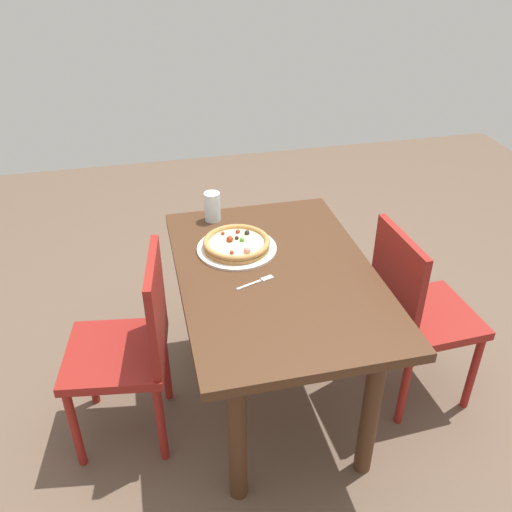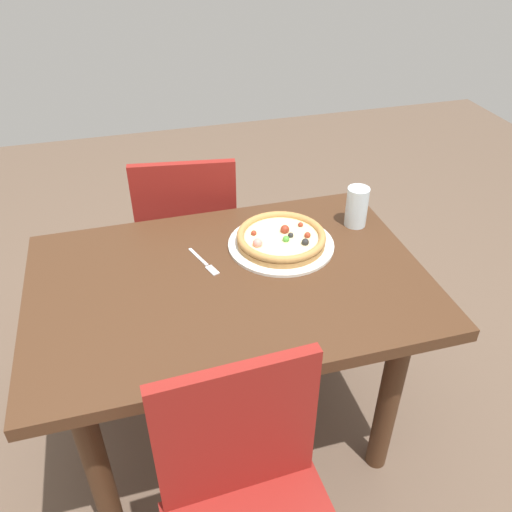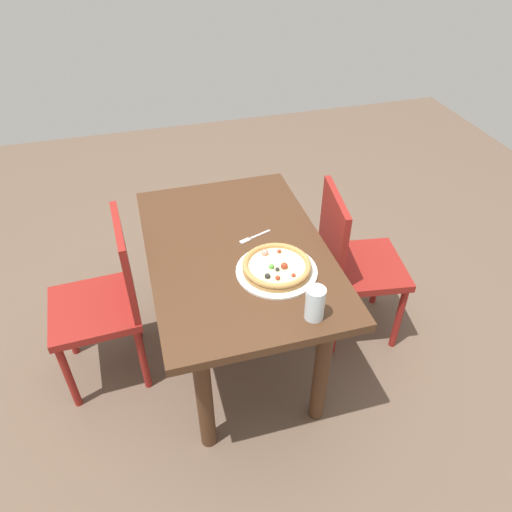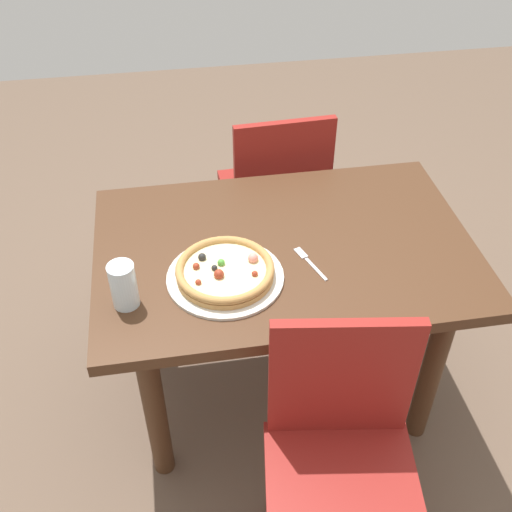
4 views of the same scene
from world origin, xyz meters
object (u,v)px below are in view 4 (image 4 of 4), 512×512
(chair_near, at_px, (341,459))
(drinking_glass, at_px, (123,285))
(chair_far, at_px, (275,194))
(pizza, at_px, (225,271))
(dining_table, at_px, (284,272))
(fork, at_px, (308,261))
(plate, at_px, (225,277))

(chair_near, distance_m, drinking_glass, 0.74)
(chair_far, relative_size, pizza, 3.05)
(dining_table, xyz_separation_m, chair_near, (0.04, -0.61, -0.12))
(dining_table, xyz_separation_m, fork, (0.05, -0.09, 0.12))
(dining_table, bearing_deg, plate, -148.69)
(plate, relative_size, drinking_glass, 2.47)
(chair_far, relative_size, plate, 2.56)
(pizza, height_order, fork, pizza)
(dining_table, distance_m, chair_near, 0.62)
(pizza, distance_m, drinking_glass, 0.29)
(plate, distance_m, drinking_glass, 0.30)
(plate, distance_m, fork, 0.26)
(fork, bearing_deg, plate, 77.84)
(drinking_glass, bearing_deg, chair_far, 53.78)
(drinking_glass, bearing_deg, fork, 9.53)
(drinking_glass, bearing_deg, pizza, 11.40)
(chair_near, xyz_separation_m, chair_far, (0.05, 1.21, 0.00))
(dining_table, relative_size, plate, 3.43)
(pizza, bearing_deg, fork, 7.43)
(plate, xyz_separation_m, pizza, (0.00, 0.00, 0.03))
(dining_table, distance_m, drinking_glass, 0.55)
(drinking_glass, bearing_deg, chair_near, -39.33)
(dining_table, relative_size, chair_near, 1.34)
(plate, height_order, pizza, pizza)
(plate, bearing_deg, fork, 7.48)
(chair_far, distance_m, pizza, 0.83)
(chair_near, bearing_deg, fork, -83.70)
(chair_far, bearing_deg, dining_table, -101.30)
(chair_near, height_order, fork, chair_near)
(chair_far, bearing_deg, pizza, -114.65)
(dining_table, distance_m, chair_far, 0.63)
(dining_table, xyz_separation_m, pizza, (-0.20, -0.12, 0.15))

